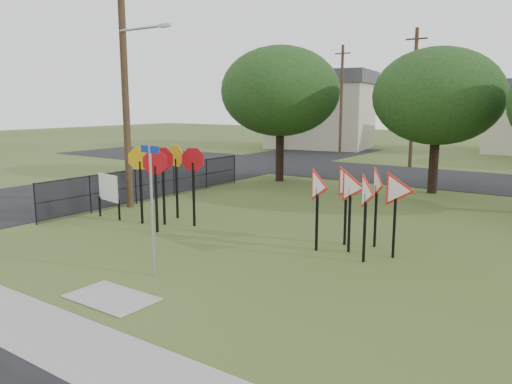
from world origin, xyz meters
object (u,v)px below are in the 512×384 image
(yield_sign_cluster, at_px, (358,191))
(info_board, at_px, (108,189))
(street_name_sign, at_px, (152,203))
(stop_sign_cluster, at_px, (166,168))

(yield_sign_cluster, xyz_separation_m, info_board, (-9.30, -1.28, -0.71))
(street_name_sign, xyz_separation_m, stop_sign_cluster, (-3.50, 3.97, 0.18))
(stop_sign_cluster, relative_size, info_board, 1.67)
(stop_sign_cluster, height_order, info_board, stop_sign_cluster)
(street_name_sign, height_order, yield_sign_cluster, street_name_sign)
(yield_sign_cluster, relative_size, info_board, 1.87)
(street_name_sign, distance_m, yield_sign_cluster, 5.78)
(street_name_sign, height_order, info_board, street_name_sign)
(stop_sign_cluster, relative_size, yield_sign_cluster, 0.89)
(street_name_sign, bearing_deg, info_board, 150.01)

